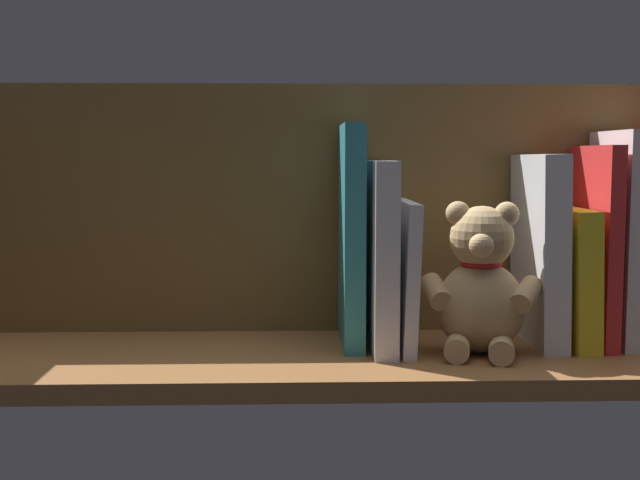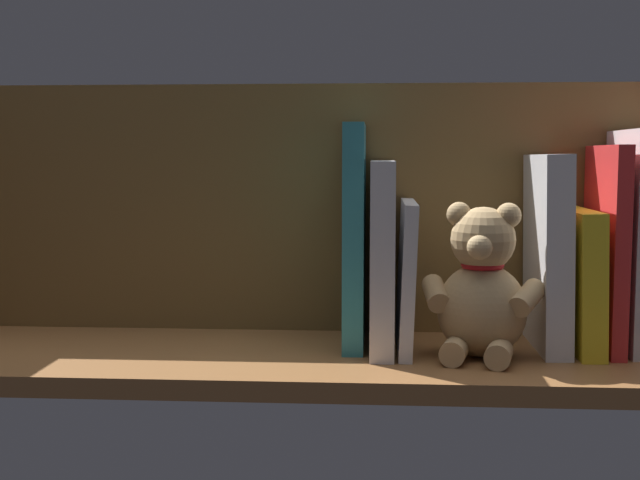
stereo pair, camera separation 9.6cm
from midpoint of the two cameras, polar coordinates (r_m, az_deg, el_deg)
ground_plane at (r=98.30cm, az=2.82°, el=-8.11°), size 106.88×27.80×2.20cm
shelf_back_panel at (r=107.30cm, az=2.99°, el=2.14°), size 106.88×1.50×31.40cm
book_2 at (r=104.06cm, az=21.30°, el=-0.51°), size 1.75×14.41×23.60cm
book_3 at (r=103.22cm, az=19.72°, el=-2.57°), size 3.21×15.30×16.30cm
book_4 at (r=102.16cm, az=17.77°, el=-0.80°), size 3.51×14.76×22.63cm
teddy_bear at (r=96.04cm, az=13.75°, el=-3.30°), size 13.67×12.61×17.30cm
book_5 at (r=98.94cm, az=8.64°, el=-2.37°), size 2.07×16.60×17.19cm
book_6 at (r=98.35cm, az=7.02°, el=-1.02°), size 2.70×16.80×21.83cm
book_7 at (r=99.49cm, az=5.11°, el=0.31°), size 2.39×13.80×26.09cm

